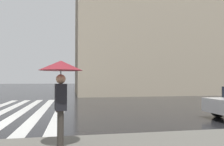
{
  "coord_description": "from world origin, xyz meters",
  "views": [
    {
      "loc": [
        -9.27,
        -3.82,
        1.69
      ],
      "look_at": [
        4.49,
        -6.41,
        2.16
      ],
      "focal_mm": 35.34,
      "sensor_mm": 36.0,
      "label": 1
    }
  ],
  "objects": [
    {
      "name": "zebra_crossing",
      "position": [
        4.0,
        -1.25,
        0.0
      ],
      "size": [
        13.0,
        4.5,
        0.01
      ],
      "color": "silver",
      "rests_on": "ground_plane"
    },
    {
      "name": "haussmann_block_corner",
      "position": [
        19.52,
        -16.39,
        8.95
      ],
      "size": [
        14.04,
        23.77,
        18.28
      ],
      "color": "tan",
      "rests_on": "ground_plane"
    },
    {
      "name": "pedestrian_with_floral_umbrella",
      "position": [
        -4.06,
        -3.6,
        1.74
      ],
      "size": [
        1.01,
        1.01,
        2.0
      ],
      "color": "black",
      "rests_on": "sidewalk_pavement"
    }
  ]
}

